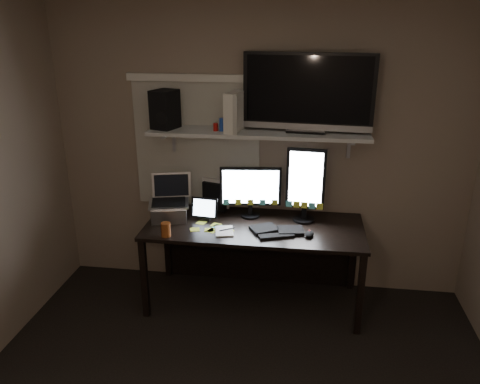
% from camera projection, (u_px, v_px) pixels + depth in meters
% --- Properties ---
extents(back_wall, '(3.60, 0.00, 3.60)m').
position_uv_depth(back_wall, '(260.00, 153.00, 4.05)').
color(back_wall, '#836E5E').
rests_on(back_wall, floor).
extents(window_blinds, '(1.10, 0.02, 1.10)m').
position_uv_depth(window_blinds, '(197.00, 145.00, 4.08)').
color(window_blinds, beige).
rests_on(window_blinds, back_wall).
extents(desk, '(1.80, 0.75, 0.73)m').
position_uv_depth(desk, '(256.00, 238.00, 4.05)').
color(desk, black).
rests_on(desk, floor).
extents(wall_shelf, '(1.80, 0.35, 0.03)m').
position_uv_depth(wall_shelf, '(258.00, 133.00, 3.81)').
color(wall_shelf, '#BABAB5').
rests_on(wall_shelf, back_wall).
extents(monitor_landscape, '(0.52, 0.12, 0.45)m').
position_uv_depth(monitor_landscape, '(250.00, 192.00, 3.97)').
color(monitor_landscape, black).
rests_on(monitor_landscape, desk).
extents(monitor_portrait, '(0.33, 0.09, 0.64)m').
position_uv_depth(monitor_portrait, '(305.00, 185.00, 3.86)').
color(monitor_portrait, black).
rests_on(monitor_portrait, desk).
extents(keyboard, '(0.46, 0.30, 0.03)m').
position_uv_depth(keyboard, '(277.00, 230.00, 3.76)').
color(keyboard, black).
rests_on(keyboard, desk).
extents(mouse, '(0.09, 0.12, 0.04)m').
position_uv_depth(mouse, '(309.00, 234.00, 3.67)').
color(mouse, black).
rests_on(mouse, desk).
extents(notepad, '(0.18, 0.22, 0.01)m').
position_uv_depth(notepad, '(224.00, 231.00, 3.76)').
color(notepad, silver).
rests_on(notepad, desk).
extents(tablet, '(0.24, 0.12, 0.20)m').
position_uv_depth(tablet, '(205.00, 209.00, 3.95)').
color(tablet, black).
rests_on(tablet, desk).
extents(file_sorter, '(0.24, 0.16, 0.27)m').
position_uv_depth(file_sorter, '(216.00, 195.00, 4.16)').
color(file_sorter, black).
rests_on(file_sorter, desk).
extents(laptop, '(0.39, 0.34, 0.37)m').
position_uv_depth(laptop, '(168.00, 199.00, 3.93)').
color(laptop, '#A5A6AA').
rests_on(laptop, desk).
extents(cup, '(0.09, 0.09, 0.11)m').
position_uv_depth(cup, '(166.00, 230.00, 3.67)').
color(cup, brown).
rests_on(cup, desk).
extents(sticky_notes, '(0.38, 0.33, 0.00)m').
position_uv_depth(sticky_notes, '(212.00, 228.00, 3.82)').
color(sticky_notes, '#C7D038').
rests_on(sticky_notes, desk).
extents(tv, '(1.05, 0.27, 0.62)m').
position_uv_depth(tv, '(308.00, 93.00, 3.68)').
color(tv, black).
rests_on(tv, wall_shelf).
extents(game_console, '(0.15, 0.28, 0.32)m').
position_uv_depth(game_console, '(235.00, 112.00, 3.75)').
color(game_console, silver).
rests_on(game_console, wall_shelf).
extents(speaker, '(0.23, 0.26, 0.32)m').
position_uv_depth(speaker, '(165.00, 109.00, 3.85)').
color(speaker, black).
rests_on(speaker, wall_shelf).
extents(bottles, '(0.25, 0.11, 0.15)m').
position_uv_depth(bottles, '(222.00, 122.00, 3.78)').
color(bottles, '#A50F0C').
rests_on(bottles, wall_shelf).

